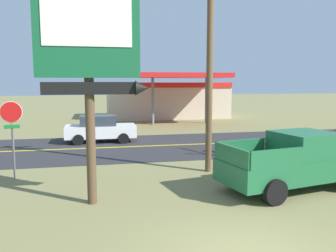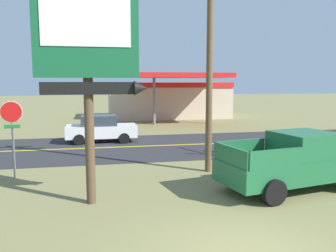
# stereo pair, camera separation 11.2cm
# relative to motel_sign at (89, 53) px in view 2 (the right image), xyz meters

# --- Properties ---
(road_asphalt) EXTENTS (140.00, 8.00, 0.02)m
(road_asphalt) POSITION_rel_motel_sign_xyz_m (3.10, 9.00, -4.47)
(road_asphalt) COLOR #2B2B2D
(road_asphalt) RESTS_ON ground
(road_centre_line) EXTENTS (126.00, 0.20, 0.01)m
(road_centre_line) POSITION_rel_motel_sign_xyz_m (3.10, 9.00, -4.46)
(road_centre_line) COLOR gold
(road_centre_line) RESTS_ON road_asphalt
(motel_sign) EXTENTS (3.20, 0.54, 6.64)m
(motel_sign) POSITION_rel_motel_sign_xyz_m (0.00, 0.00, 0.00)
(motel_sign) COLOR brown
(motel_sign) RESTS_ON ground
(stop_sign) EXTENTS (0.80, 0.08, 2.95)m
(stop_sign) POSITION_rel_motel_sign_xyz_m (-2.98, 3.51, -2.45)
(stop_sign) COLOR slate
(stop_sign) RESTS_ON ground
(utility_pole) EXTENTS (1.84, 0.26, 9.67)m
(utility_pole) POSITION_rel_motel_sign_xyz_m (4.59, 3.03, 0.66)
(utility_pole) COLOR brown
(utility_pole) RESTS_ON ground
(gas_station) EXTENTS (12.00, 11.50, 4.40)m
(gas_station) POSITION_rel_motel_sign_xyz_m (7.31, 24.60, -2.53)
(gas_station) COLOR beige
(gas_station) RESTS_ON ground
(pickup_green_parked_on_lawn) EXTENTS (5.48, 2.99, 1.96)m
(pickup_green_parked_on_lawn) POSITION_rel_motel_sign_xyz_m (6.74, 0.16, -3.51)
(pickup_green_parked_on_lawn) COLOR #1E6038
(pickup_green_parked_on_lawn) RESTS_ON ground
(car_white_near_lane) EXTENTS (4.20, 2.00, 1.64)m
(car_white_near_lane) POSITION_rel_motel_sign_xyz_m (0.34, 11.00, -3.65)
(car_white_near_lane) COLOR silver
(car_white_near_lane) RESTS_ON ground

